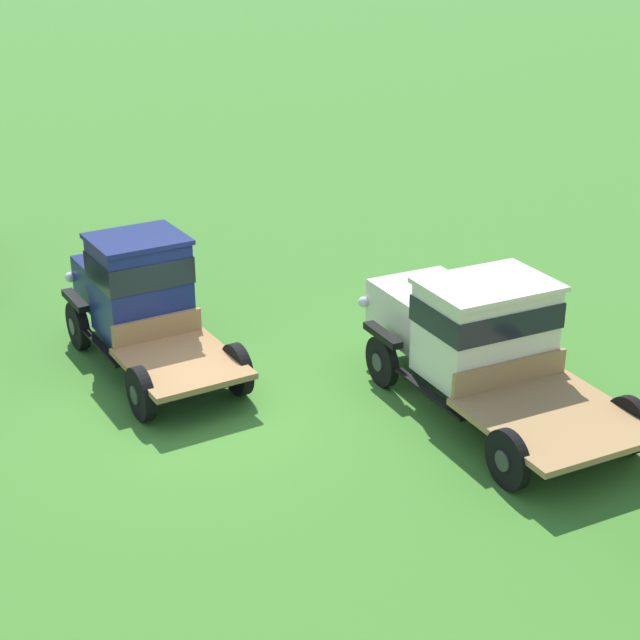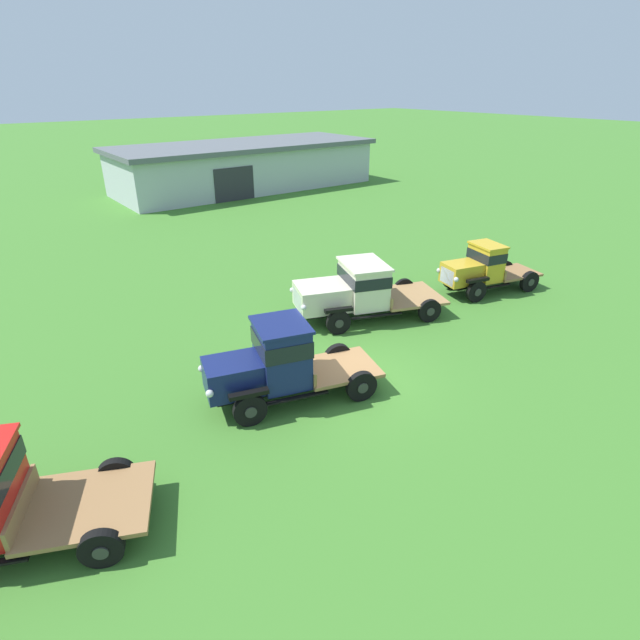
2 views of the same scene
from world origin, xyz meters
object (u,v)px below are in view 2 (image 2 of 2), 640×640
vintage_truck_midrow_center (356,289)px  vintage_truck_far_side (482,268)px  vintage_truck_second_in_line (277,362)px  farm_shed (245,166)px

vintage_truck_midrow_center → vintage_truck_far_side: (5.83, -1.23, -0.10)m
vintage_truck_second_in_line → farm_shed: bearing=62.2°
vintage_truck_midrow_center → vintage_truck_far_side: bearing=-11.9°
vintage_truck_midrow_center → vintage_truck_far_side: vintage_truck_midrow_center is taller
farm_shed → vintage_truck_midrow_center: 26.41m
vintage_truck_second_in_line → vintage_truck_far_side: vintage_truck_second_in_line is taller
farm_shed → vintage_truck_second_in_line: 31.09m
vintage_truck_second_in_line → vintage_truck_midrow_center: 5.92m
vintage_truck_second_in_line → vintage_truck_midrow_center: size_ratio=0.86×
vintage_truck_far_side → farm_shed: bearing=82.4°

